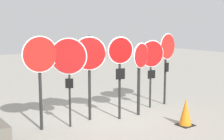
% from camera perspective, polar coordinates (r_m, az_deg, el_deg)
% --- Properties ---
extents(ground_plane, '(40.00, 40.00, 0.00)m').
position_cam_1_polar(ground_plane, '(9.20, 0.90, -8.71)').
color(ground_plane, gray).
extents(stop_sign_0, '(0.92, 0.16, 2.43)m').
position_cam_1_polar(stop_sign_0, '(7.98, -13.01, 1.27)').
color(stop_sign_0, black).
rests_on(stop_sign_0, ground).
extents(stop_sign_1, '(0.81, 0.54, 2.37)m').
position_cam_1_polar(stop_sign_1, '(8.08, -7.90, 1.64)').
color(stop_sign_1, black).
rests_on(stop_sign_1, ground).
extents(stop_sign_2, '(0.86, 0.41, 2.39)m').
position_cam_1_polar(stop_sign_2, '(8.63, -4.13, 1.77)').
color(stop_sign_2, black).
rests_on(stop_sign_2, ground).
extents(stop_sign_3, '(0.75, 0.21, 2.37)m').
position_cam_1_polar(stop_sign_3, '(8.69, 1.53, 1.80)').
color(stop_sign_3, black).
rests_on(stop_sign_3, ground).
extents(stop_sign_4, '(0.72, 0.25, 2.17)m').
position_cam_1_polar(stop_sign_4, '(9.17, 5.19, 0.82)').
color(stop_sign_4, black).
rests_on(stop_sign_4, ground).
extents(stop_sign_5, '(0.85, 0.19, 2.20)m').
position_cam_1_polar(stop_sign_5, '(9.99, 7.28, 2.06)').
color(stop_sign_5, black).
rests_on(stop_sign_5, ground).
extents(stop_sign_6, '(0.85, 0.23, 2.40)m').
position_cam_1_polar(stop_sign_6, '(10.50, 10.03, 3.00)').
color(stop_sign_6, black).
rests_on(stop_sign_6, ground).
extents(traffic_cone_0, '(0.41, 0.41, 0.74)m').
position_cam_1_polar(traffic_cone_0, '(8.67, 13.31, -7.50)').
color(traffic_cone_0, black).
rests_on(traffic_cone_0, ground).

